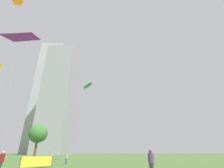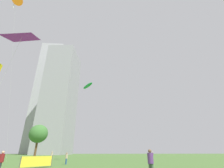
# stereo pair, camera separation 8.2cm
# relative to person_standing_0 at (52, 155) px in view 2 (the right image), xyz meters

# --- Properties ---
(person_standing_0) EXTENTS (0.39, 0.39, 1.75)m
(person_standing_0) POSITION_rel_person_standing_0_xyz_m (0.00, 0.00, 0.00)
(person_standing_0) COLOR tan
(person_standing_0) RESTS_ON ground
(person_standing_1) EXTENTS (0.35, 0.35, 1.59)m
(person_standing_1) POSITION_rel_person_standing_0_xyz_m (5.36, -13.12, -0.09)
(person_standing_1) COLOR #1E478C
(person_standing_1) RESTS_ON ground
(person_standing_2) EXTENTS (0.41, 0.41, 1.85)m
(person_standing_2) POSITION_rel_person_standing_0_xyz_m (13.55, -26.93, 0.06)
(person_standing_2) COLOR #3F593F
(person_standing_2) RESTS_ON ground
(person_standing_3) EXTENTS (0.39, 0.39, 1.76)m
(person_standing_3) POSITION_rel_person_standing_0_xyz_m (1.66, -23.50, 0.01)
(person_standing_3) COLOR #2D2D33
(person_standing_3) RESTS_ON ground
(person_standing_4) EXTENTS (0.38, 0.38, 1.71)m
(person_standing_4) POSITION_rel_person_standing_0_xyz_m (22.35, -1.46, -0.02)
(person_standing_4) COLOR #3F593F
(person_standing_4) RESTS_ON ground
(kite_flying_0) EXTENTS (2.81, 10.71, 28.50)m
(kite_flying_0) POSITION_rel_person_standing_0_xyz_m (-6.14, -17.06, 26.29)
(kite_flying_0) COLOR silver
(kite_flying_0) RESTS_ON ground
(kite_flying_2) EXTENTS (5.38, 4.81, 13.13)m
(kite_flying_2) POSITION_rel_person_standing_0_xyz_m (1.73, -25.62, 11.29)
(kite_flying_2) COLOR silver
(kite_flying_2) RESTS_ON ground
(kite_flying_3) EXTENTS (11.26, 8.61, 16.19)m
(kite_flying_3) POSITION_rel_person_standing_0_xyz_m (7.18, -5.14, 14.71)
(kite_flying_3) COLOR silver
(kite_flying_3) RESTS_ON ground
(park_tree_0) EXTENTS (4.68, 4.68, 8.37)m
(park_tree_0) POSITION_rel_person_standing_0_xyz_m (-5.59, 5.80, 5.01)
(park_tree_0) COLOR brown
(park_tree_0) RESTS_ON ground
(distant_highrise_0) EXTENTS (21.49, 27.98, 73.39)m
(distant_highrise_0) POSITION_rel_person_standing_0_xyz_m (-16.99, 70.93, 35.69)
(distant_highrise_0) COLOR #939399
(distant_highrise_0) RESTS_ON ground
(distant_highrise_1) EXTENTS (21.63, 25.33, 101.93)m
(distant_highrise_1) POSITION_rel_person_standing_0_xyz_m (-37.02, 107.39, 49.96)
(distant_highrise_1) COLOR #A8A8AD
(distant_highrise_1) RESTS_ON ground
(event_banner) EXTENTS (2.76, 2.29, 1.27)m
(event_banner) POSITION_rel_person_standing_0_xyz_m (3.03, -18.59, -0.33)
(event_banner) COLOR #4C4C4C
(event_banner) RESTS_ON ground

